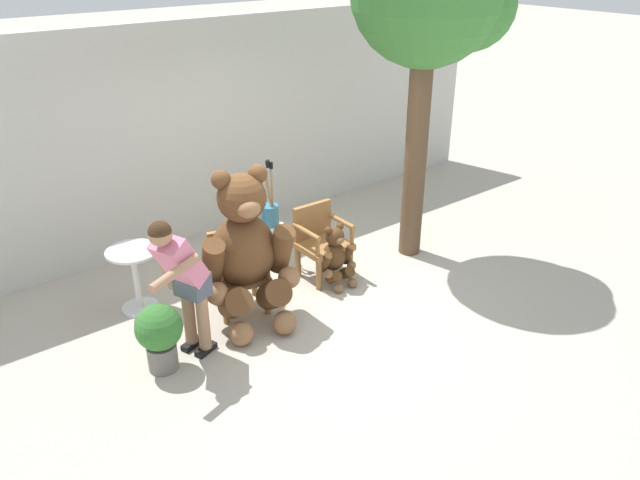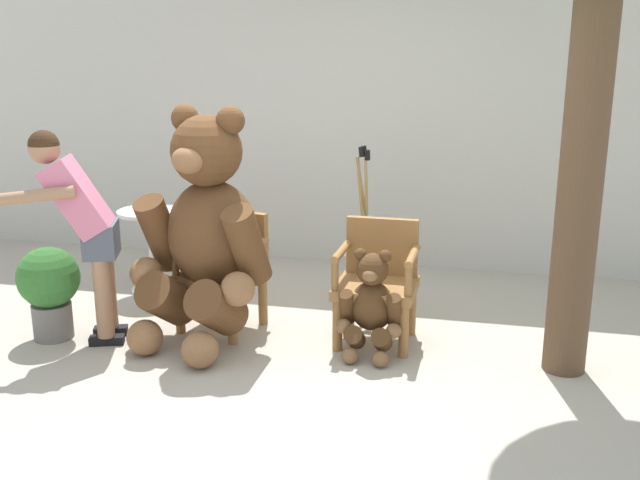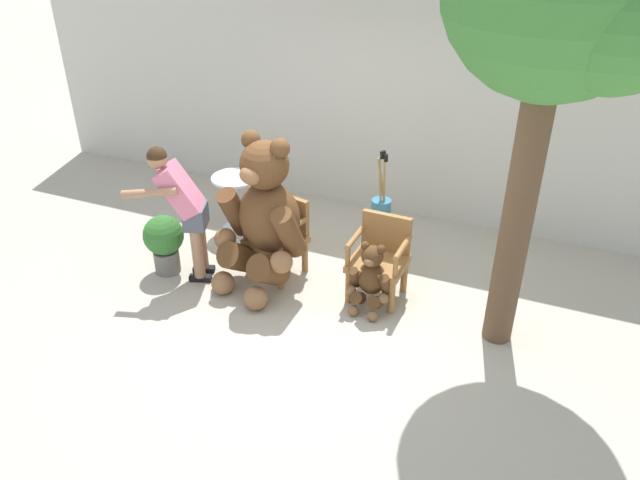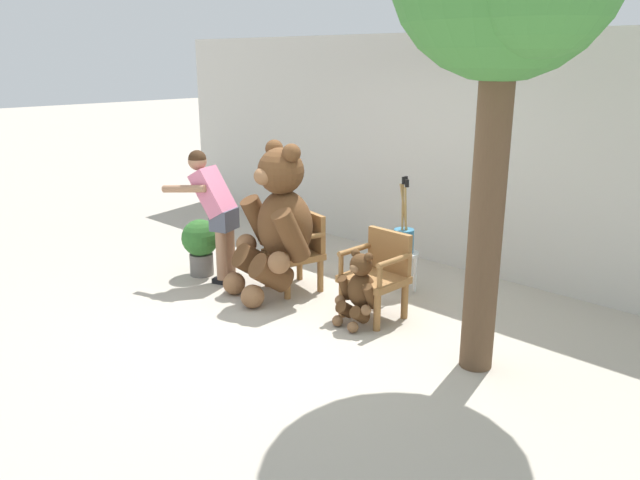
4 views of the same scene
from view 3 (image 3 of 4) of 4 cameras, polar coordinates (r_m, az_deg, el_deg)
ground_plane at (r=6.47m, az=-0.90°, el=-5.88°), size 60.00×60.00×0.00m
back_wall at (r=7.85m, az=6.21°, el=12.26°), size 10.00×0.16×2.80m
wooden_chair_left at (r=6.77m, az=-3.73°, el=0.55°), size 0.67×0.64×0.86m
wooden_chair_right at (r=6.41m, az=5.52°, el=-1.43°), size 0.57×0.53×0.86m
teddy_bear_large at (r=6.41m, az=-5.17°, el=2.26°), size 1.04×1.05×1.67m
teddy_bear_small at (r=6.24m, az=4.65°, el=-3.47°), size 0.44×0.42×0.74m
person_visitor at (r=6.60m, az=-12.47°, el=3.35°), size 0.74×0.65×1.51m
white_stool at (r=7.11m, az=5.50°, el=1.04°), size 0.34×0.34×0.46m
brush_bucket at (r=6.98m, az=5.61°, el=3.03°), size 0.22×0.22×0.85m
round_side_table at (r=7.64m, az=-7.68°, el=3.89°), size 0.56×0.56×0.72m
potted_plant at (r=6.98m, az=-14.07°, el=-0.02°), size 0.44×0.44×0.68m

